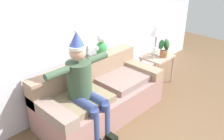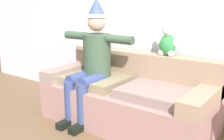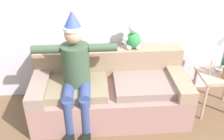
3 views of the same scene
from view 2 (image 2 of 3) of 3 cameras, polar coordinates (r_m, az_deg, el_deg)
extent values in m
cube|color=silver|center=(3.57, 8.60, 12.47)|extent=(7.00, 0.10, 2.70)
cube|color=#9F726D|center=(3.29, 3.06, -7.65)|extent=(2.03, 0.92, 0.44)
cube|color=#997A62|center=(3.44, 6.23, 0.53)|extent=(2.03, 0.24, 0.39)
cube|color=gray|center=(3.75, -8.56, -0.27)|extent=(0.22, 0.92, 0.16)
cube|color=#9E7E65|center=(2.83, 18.74, -5.60)|extent=(0.22, 0.92, 0.16)
cube|color=#847459|center=(3.42, -3.76, -1.98)|extent=(0.81, 0.64, 0.10)
cube|color=gray|center=(2.95, 10.07, -4.85)|extent=(0.81, 0.64, 0.10)
cylinder|color=#394F3A|center=(3.36, -3.14, 3.14)|extent=(0.34, 0.34, 0.52)
sphere|color=tan|center=(3.30, -3.23, 9.97)|extent=(0.22, 0.22, 0.22)
cylinder|color=white|center=(3.30, -3.25, 11.30)|extent=(0.23, 0.23, 0.04)
cone|color=#3B4DA2|center=(3.30, -3.28, 13.21)|extent=(0.21, 0.21, 0.20)
cylinder|color=navy|center=(3.33, -6.59, -1.60)|extent=(0.14, 0.40, 0.14)
cylinder|color=navy|center=(3.28, -8.83, -6.94)|extent=(0.13, 0.13, 0.54)
cube|color=black|center=(3.32, -9.67, -11.07)|extent=(0.10, 0.24, 0.08)
cylinder|color=navy|center=(3.21, -3.95, -2.18)|extent=(0.14, 0.40, 0.14)
cylinder|color=navy|center=(3.15, -6.22, -7.75)|extent=(0.13, 0.13, 0.54)
cube|color=black|center=(3.19, -7.10, -12.04)|extent=(0.10, 0.24, 0.08)
cylinder|color=#394F3A|center=(3.55, -7.48, 7.23)|extent=(0.34, 0.10, 0.10)
cylinder|color=#394F3A|center=(3.12, 1.68, 6.42)|extent=(0.34, 0.10, 0.10)
ellipsoid|color=#308742|center=(3.23, 11.57, 5.11)|extent=(0.20, 0.16, 0.24)
sphere|color=white|center=(3.21, 11.73, 8.28)|extent=(0.15, 0.15, 0.15)
sphere|color=white|center=(3.16, 11.26, 8.03)|extent=(0.07, 0.07, 0.07)
sphere|color=white|center=(3.23, 10.92, 9.29)|extent=(0.05, 0.05, 0.05)
sphere|color=white|center=(3.19, 12.64, 9.14)|extent=(0.05, 0.05, 0.05)
sphere|color=white|center=(3.27, 9.92, 5.82)|extent=(0.08, 0.08, 0.08)
sphere|color=white|center=(3.25, 10.31, 3.68)|extent=(0.08, 0.08, 0.08)
sphere|color=white|center=(3.19, 13.31, 5.44)|extent=(0.08, 0.08, 0.08)
sphere|color=white|center=(3.20, 12.24, 3.43)|extent=(0.08, 0.08, 0.08)
camera|label=1|loc=(4.07, -55.67, 22.25)|focal=40.17mm
camera|label=3|loc=(2.06, -68.47, 31.52)|focal=41.00mm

